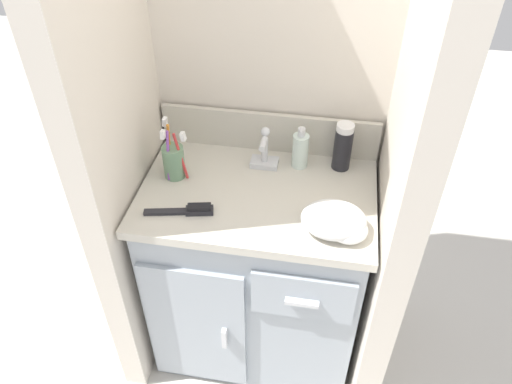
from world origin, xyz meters
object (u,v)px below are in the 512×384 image
object	(u,v)px
hairbrush	(189,210)
hand_towel	(337,222)
toothbrush_cup	(174,160)
soap_dispenser	(300,150)
shaving_cream_can	(343,147)

from	to	relation	value
hairbrush	hand_towel	xyz separation A→B (m)	(0.43, -0.00, 0.03)
toothbrush_cup	hand_towel	bearing A→B (deg)	-17.92
toothbrush_cup	hand_towel	distance (m)	0.55
soap_dispenser	shaving_cream_can	distance (m)	0.14
hairbrush	hand_towel	distance (m)	0.43
soap_dispenser	shaving_cream_can	world-z (taller)	shaving_cream_can
toothbrush_cup	hairbrush	bearing A→B (deg)	-61.13
shaving_cream_can	hairbrush	world-z (taller)	shaving_cream_can
toothbrush_cup	hairbrush	distance (m)	0.19
toothbrush_cup	hairbrush	world-z (taller)	toothbrush_cup
soap_dispenser	hand_towel	world-z (taller)	soap_dispenser
toothbrush_cup	soap_dispenser	bearing A→B (deg)	17.42
shaving_cream_can	hand_towel	bearing A→B (deg)	-89.95
toothbrush_cup	hand_towel	xyz separation A→B (m)	(0.52, -0.17, -0.02)
soap_dispenser	hand_towel	distance (m)	0.32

